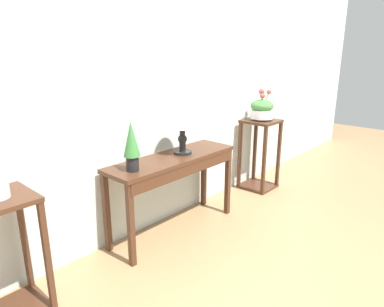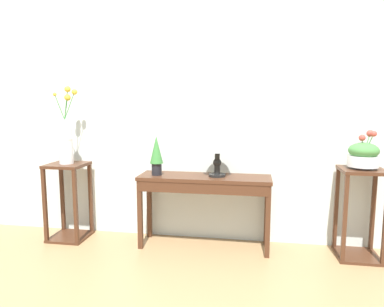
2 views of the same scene
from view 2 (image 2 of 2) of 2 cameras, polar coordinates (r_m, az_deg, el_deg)
name	(u,v)px [view 2 (image 2 of 2)]	position (r m, az deg, el deg)	size (l,w,h in m)	color
back_wall_with_art	(201,106)	(3.70, 1.53, 7.60)	(9.00, 0.10, 2.80)	silver
console_table	(204,187)	(3.48, 1.95, -5.35)	(1.29, 0.38, 0.72)	#472819
table_lamp	(217,144)	(3.42, 4.10, 1.56)	(0.30, 0.30, 0.44)	black
potted_plant_on_console	(156,154)	(3.51, -5.73, -0.01)	(0.13, 0.13, 0.39)	black
pedestal_stand_left	(69,201)	(4.00, -19.19, -7.26)	(0.38, 0.38, 0.81)	#472819
flower_vase_tall_left	(66,140)	(3.88, -19.58, 2.09)	(0.24, 0.15, 0.79)	silver
pedestal_stand_right	(359,214)	(3.65, 25.28, -8.73)	(0.38, 0.38, 0.84)	#472819
planter_bowl_wide_right	(364,155)	(3.54, 25.82, -0.15)	(0.27, 0.27, 0.35)	silver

